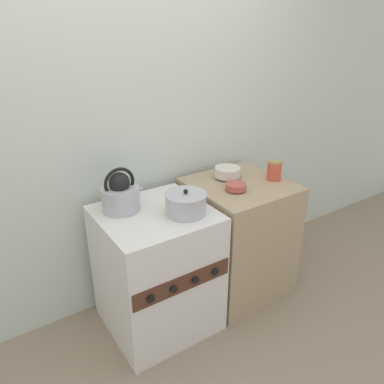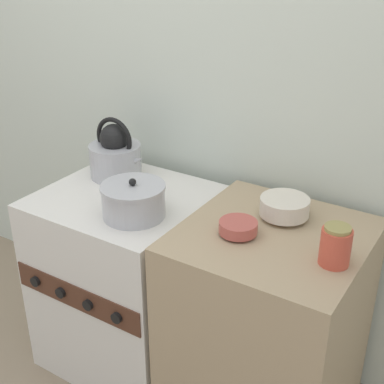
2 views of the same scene
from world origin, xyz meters
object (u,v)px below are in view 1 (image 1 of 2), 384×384
object	(u,v)px
kettle	(121,195)
stove	(157,270)
small_ceramic_bowl	(236,186)
storage_jar	(274,171)
enamel_bowl	(228,172)
cooking_pot	(186,203)

from	to	relation	value
kettle	stove	bearing A→B (deg)	-43.86
small_ceramic_bowl	storage_jar	distance (m)	0.34
kettle	small_ceramic_bowl	size ratio (longest dim) A/B	2.04
storage_jar	small_ceramic_bowl	bearing A→B (deg)	-179.73
small_ceramic_bowl	kettle	bearing A→B (deg)	164.09
stove	small_ceramic_bowl	world-z (taller)	small_ceramic_bowl
kettle	enamel_bowl	bearing A→B (deg)	-0.44
cooking_pot	storage_jar	bearing A→B (deg)	3.85
stove	kettle	bearing A→B (deg)	136.14
enamel_bowl	small_ceramic_bowl	distance (m)	0.22
stove	enamel_bowl	xyz separation A→B (m)	(0.65, 0.13, 0.48)
kettle	cooking_pot	distance (m)	0.39
cooking_pot	small_ceramic_bowl	distance (m)	0.42
enamel_bowl	cooking_pot	bearing A→B (deg)	-153.98
enamel_bowl	storage_jar	bearing A→B (deg)	-37.40
kettle	storage_jar	bearing A→B (deg)	-10.82
cooking_pot	storage_jar	world-z (taller)	storage_jar
storage_jar	enamel_bowl	bearing A→B (deg)	142.60
enamel_bowl	storage_jar	xyz separation A→B (m)	(0.26, -0.20, 0.02)
stove	cooking_pot	size ratio (longest dim) A/B	3.37
stove	kettle	distance (m)	0.55
stove	cooking_pot	distance (m)	0.51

